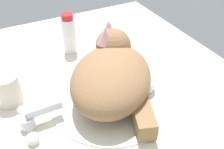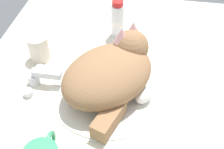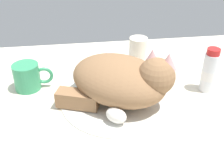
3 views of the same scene
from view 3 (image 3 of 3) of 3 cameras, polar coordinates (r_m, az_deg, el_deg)
ground_plane at (r=80.56cm, az=1.27°, el=-6.05°), size 110.00×82.50×3.00cm
sink_basin at (r=79.46cm, az=1.29°, el=-4.96°), size 32.74×32.74×0.75cm
faucet at (r=95.91cm, az=-0.63°, el=3.10°), size 12.61×10.36×5.36cm
cat at (r=75.05cm, az=2.29°, el=-1.04°), size 34.58×32.72×15.78cm
coffee_mug at (r=86.27cm, az=-17.00°, el=-0.43°), size 11.71×7.75×8.08cm
rinse_cup at (r=99.87cm, az=5.42°, el=5.30°), size 6.49×6.49×8.36cm
toothpaste_bottle at (r=85.46cm, az=19.51°, el=0.61°), size 4.44×4.44×13.67cm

